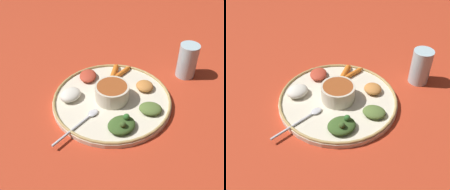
# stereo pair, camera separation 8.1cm
# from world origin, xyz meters

# --- Properties ---
(ground_plane) EXTENTS (2.40, 2.40, 0.00)m
(ground_plane) POSITION_xyz_m (0.00, 0.00, 0.00)
(ground_plane) COLOR #B7381E
(platter) EXTENTS (0.36, 0.36, 0.01)m
(platter) POSITION_xyz_m (0.00, 0.00, 0.01)
(platter) COLOR beige
(platter) RESTS_ON ground_plane
(platter_rim) EXTENTS (0.36, 0.36, 0.01)m
(platter_rim) POSITION_xyz_m (0.00, 0.00, 0.02)
(platter_rim) COLOR tan
(platter_rim) RESTS_ON platter
(center_bowl) EXTENTS (0.10, 0.10, 0.05)m
(center_bowl) POSITION_xyz_m (0.00, 0.00, 0.04)
(center_bowl) COLOR beige
(center_bowl) RESTS_ON platter
(spoon) EXTENTS (0.15, 0.11, 0.01)m
(spoon) POSITION_xyz_m (0.10, -0.07, 0.02)
(spoon) COLOR silver
(spoon) RESTS_ON platter
(greens_pile) EXTENTS (0.10, 0.10, 0.04)m
(greens_pile) POSITION_xyz_m (0.12, 0.04, 0.03)
(greens_pile) COLOR #385623
(greens_pile) RESTS_ON platter
(carrot_near_spoon) EXTENTS (0.09, 0.07, 0.01)m
(carrot_near_spoon) POSITION_xyz_m (-0.13, 0.02, 0.02)
(carrot_near_spoon) COLOR orange
(carrot_near_spoon) RESTS_ON platter
(carrot_outer) EXTENTS (0.09, 0.03, 0.02)m
(carrot_outer) POSITION_xyz_m (-0.13, -0.00, 0.02)
(carrot_outer) COLOR orange
(carrot_outer) RESTS_ON platter
(mound_rice_white) EXTENTS (0.09, 0.08, 0.03)m
(mound_rice_white) POSITION_xyz_m (0.01, -0.12, 0.03)
(mound_rice_white) COLOR silver
(mound_rice_white) RESTS_ON platter
(mound_squash) EXTENTS (0.08, 0.08, 0.02)m
(mound_squash) POSITION_xyz_m (-0.06, 0.10, 0.03)
(mound_squash) COLOR #C67A38
(mound_squash) RESTS_ON platter
(mound_berbere_red) EXTENTS (0.07, 0.06, 0.02)m
(mound_berbere_red) POSITION_xyz_m (-0.09, -0.09, 0.03)
(mound_berbere_red) COLOR #B73D28
(mound_berbere_red) RESTS_ON platter
(mound_collards) EXTENTS (0.06, 0.07, 0.02)m
(mound_collards) POSITION_xyz_m (0.04, 0.12, 0.03)
(mound_collards) COLOR #567033
(mound_collards) RESTS_ON platter
(drinking_glass) EXTENTS (0.06, 0.06, 0.12)m
(drinking_glass) POSITION_xyz_m (-0.17, 0.24, 0.05)
(drinking_glass) COLOR silver
(drinking_glass) RESTS_ON ground_plane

